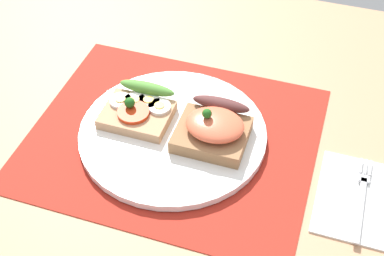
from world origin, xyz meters
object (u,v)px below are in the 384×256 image
(plate, at_px, (173,133))
(napkin, at_px, (366,200))
(sandwich_egg_tomato, at_px, (139,109))
(sandwich_salmon, at_px, (213,129))
(fork, at_px, (362,196))

(plate, xyz_separation_m, napkin, (0.29, -0.03, -0.01))
(sandwich_egg_tomato, distance_m, sandwich_salmon, 0.12)
(plate, xyz_separation_m, fork, (0.28, -0.03, -0.00))
(sandwich_salmon, xyz_separation_m, napkin, (0.23, -0.03, -0.03))
(plate, bearing_deg, fork, -6.32)
(plate, height_order, fork, plate)
(plate, bearing_deg, sandwich_salmon, 1.95)
(sandwich_egg_tomato, bearing_deg, plate, -14.74)
(fork, bearing_deg, plate, 173.68)
(sandwich_salmon, bearing_deg, napkin, -8.67)
(sandwich_egg_tomato, bearing_deg, napkin, -7.90)
(fork, bearing_deg, napkin, -10.88)
(sandwich_salmon, xyz_separation_m, fork, (0.22, -0.03, -0.03))
(napkin, distance_m, fork, 0.01)
(sandwich_egg_tomato, bearing_deg, sandwich_salmon, -6.45)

